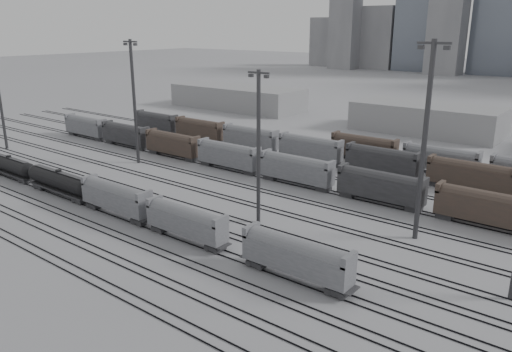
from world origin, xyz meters
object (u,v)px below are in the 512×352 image
Objects in this scene: tank_car_b at (60,181)px; light_mast_c at (258,144)px; hopper_car_c at (297,255)px; tank_car_a at (10,165)px; hopper_car_b at (186,220)px; hopper_car_a at (116,196)px.

light_mast_c is (35.58, 11.63, 9.64)m from tank_car_b.
tank_car_b is at bearing -180.00° from hopper_car_c.
tank_car_b is (17.95, -0.00, 0.15)m from tank_car_a.
tank_car_b is 1.34× the size of hopper_car_b.
tank_car_b is 1.26× the size of hopper_car_a.
tank_car_a is 34.13m from hopper_car_a.
hopper_car_c is 0.62× the size of light_mast_c.
tank_car_a is 55.65m from light_mast_c.
light_mast_c is (-14.69, 11.63, 9.09)m from hopper_car_c.
light_mast_c reaches higher than tank_car_a.
light_mast_c is at bearing 141.64° from hopper_car_c.
tank_car_b is at bearing -161.91° from light_mast_c.
hopper_car_a reaches higher than tank_car_b.
hopper_car_a is at bearing 180.00° from hopper_car_c.
light_mast_c is (3.73, 11.63, 9.24)m from hopper_car_b.
tank_car_b is 1.28× the size of hopper_car_c.
tank_car_b is at bearing -180.00° from hopper_car_a.
tank_car_a is 0.94× the size of tank_car_b.
hopper_car_b is 15.31m from light_mast_c.
hopper_car_b is at bearing 180.00° from hopper_car_c.
hopper_car_a is 15.68m from hopper_car_b.
light_mast_c reaches higher than tank_car_b.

